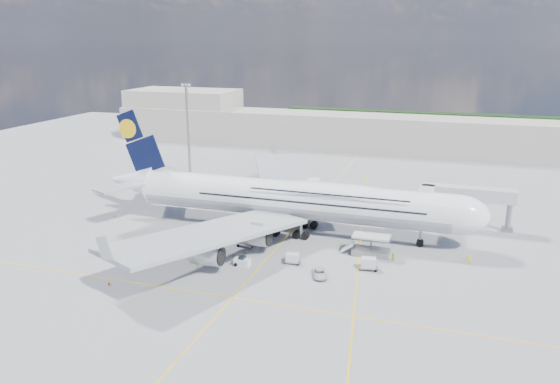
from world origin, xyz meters
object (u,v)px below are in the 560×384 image
(cargo_loader, at_px, (370,248))
(dolly_nose_far, at_px, (368,263))
(dolly_row_c, at_px, (246,245))
(dolly_nose_near, at_px, (292,258))
(dolly_row_a, at_px, (145,257))
(catering_truck_inner, at_px, (311,189))
(dolly_row_b, at_px, (199,255))
(crew_tug, at_px, (197,263))
(crew_wing, at_px, (217,249))
(cone_tail, at_px, (114,216))
(airliner, at_px, (292,199))
(cone_wing_right_inner, at_px, (207,252))
(crew_van, at_px, (368,266))
(baggage_tug, at_px, (242,262))
(service_van, at_px, (319,273))
(cone_nose, at_px, (468,258))
(crew_loader, at_px, (393,257))
(dolly_back, at_px, (142,251))
(cone_wing_left_inner, at_px, (279,199))
(jet_bridge, at_px, (451,197))
(light_mast, at_px, (188,129))
(crew_nose, at_px, (469,261))
(cone_wing_left_outer, at_px, (282,199))
(catering_truck_outer, at_px, (277,182))
(cone_wing_right_outer, at_px, (109,283))

(cargo_loader, relative_size, dolly_nose_far, 2.46)
(dolly_row_c, height_order, dolly_nose_near, dolly_nose_near)
(dolly_row_a, relative_size, catering_truck_inner, 0.40)
(dolly_row_b, xyz_separation_m, crew_tug, (1.88, -4.53, 0.48))
(dolly_row_a, height_order, crew_wing, crew_wing)
(cone_tail, bearing_deg, dolly_nose_near, -15.56)
(catering_truck_inner, xyz_separation_m, crew_tug, (-7.62, -45.70, -1.37))
(dolly_row_b, bearing_deg, dolly_row_a, -136.57)
(cargo_loader, bearing_deg, catering_truck_inner, 121.41)
(airliner, distance_m, cone_wing_right_inner, 20.12)
(dolly_row_a, relative_size, crew_van, 2.19)
(baggage_tug, xyz_separation_m, crew_wing, (-6.27, 3.47, 0.21))
(service_van, relative_size, cone_nose, 7.38)
(cargo_loader, distance_m, baggage_tug, 22.87)
(catering_truck_inner, relative_size, crew_loader, 5.04)
(dolly_row_a, xyz_separation_m, crew_wing, (11.03, 5.77, 0.61))
(dolly_row_b, distance_m, dolly_back, 10.52)
(dolly_row_a, distance_m, cone_wing_left_inner, 42.19)
(cargo_loader, height_order, cone_wing_left_inner, cargo_loader)
(jet_bridge, relative_size, cone_wing_right_inner, 37.57)
(catering_truck_inner, relative_size, cone_wing_right_inner, 16.48)
(dolly_row_a, xyz_separation_m, catering_truck_inner, (17.99, 45.03, 1.79))
(light_mast, xyz_separation_m, cone_tail, (1.20, -37.89, -12.95))
(crew_nose, bearing_deg, cargo_loader, 166.56)
(crew_loader, height_order, crew_van, crew_loader)
(dolly_row_c, bearing_deg, service_van, -12.68)
(crew_van, distance_m, cone_wing_left_outer, 42.32)
(baggage_tug, relative_size, cone_tail, 5.56)
(crew_loader, bearing_deg, crew_wing, -143.24)
(jet_bridge, relative_size, baggage_tug, 6.46)
(crew_wing, bearing_deg, crew_tug, 165.11)
(cargo_loader, xyz_separation_m, service_van, (-6.26, -11.75, -0.66))
(cargo_loader, xyz_separation_m, crew_wing, (-26.02, -8.06, -0.28))
(baggage_tug, xyz_separation_m, catering_truck_outer, (-9.95, 49.17, 0.82))
(cargo_loader, xyz_separation_m, dolly_row_b, (-28.55, -9.97, -0.95))
(dolly_back, bearing_deg, cone_wing_left_inner, 64.66)
(dolly_nose_near, relative_size, crew_van, 1.96)
(dolly_back, bearing_deg, light_mast, 102.09)
(cone_nose, xyz_separation_m, cone_tail, (-72.22, 1.00, -0.03))
(airliner, xyz_separation_m, baggage_tug, (-3.19, -18.63, -6.10))
(cone_wing_right_inner, bearing_deg, light_mast, 119.95)
(crew_nose, height_order, cone_nose, crew_nose)
(catering_truck_inner, distance_m, cone_wing_left_outer, 7.63)
(dolly_nose_near, bearing_deg, crew_nose, 11.83)
(dolly_row_c, xyz_separation_m, baggage_tug, (2.73, -8.45, 0.41))
(airliner, bearing_deg, catering_truck_inner, 95.91)
(light_mast, xyz_separation_m, crew_nose, (73.64, -41.56, -12.36))
(cone_wing_left_outer, xyz_separation_m, cone_wing_right_outer, (-11.80, -51.68, 0.00))
(airliner, xyz_separation_m, dolly_row_a, (-20.49, -20.94, -6.50))
(catering_truck_outer, bearing_deg, cone_wing_right_outer, -99.13)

